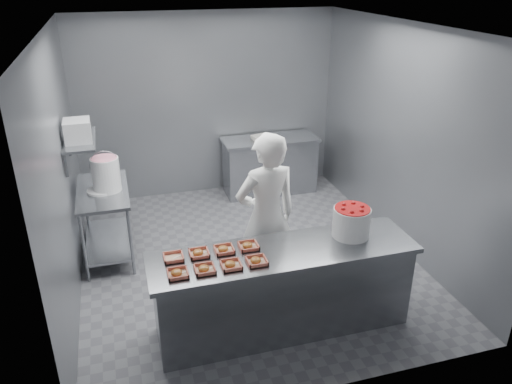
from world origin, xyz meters
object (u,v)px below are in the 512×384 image
at_px(tray_3, 256,261).
at_px(glaze_bucket, 106,174).
at_px(prep_table, 105,212).
at_px(tray_5, 199,253).
at_px(back_counter, 270,165).
at_px(appliance, 78,131).
at_px(tray_2, 231,265).
at_px(service_counter, 283,289).
at_px(tray_7, 248,246).
at_px(strawberry_tub, 351,221).
at_px(tray_1, 205,269).
at_px(tray_6, 224,249).
at_px(tray_0, 177,273).
at_px(worker, 266,218).
at_px(tray_4, 173,257).

bearing_deg(tray_3, glaze_bucket, 121.65).
height_order(prep_table, tray_5, tray_5).
distance_m(back_counter, appliance, 3.30).
bearing_deg(tray_2, service_counter, 14.06).
distance_m(tray_7, appliance, 2.41).
height_order(tray_3, strawberry_tub, strawberry_tub).
bearing_deg(tray_3, tray_2, 180.00).
bearing_deg(strawberry_tub, tray_1, -171.65).
distance_m(tray_6, glaze_bucket, 2.06).
relative_size(tray_0, tray_1, 1.00).
bearing_deg(worker, tray_3, 58.77).
distance_m(tray_5, glaze_bucket, 1.95).
bearing_deg(back_counter, tray_4, -121.86).
xyz_separation_m(tray_7, appliance, (-1.50, 1.72, 0.76)).
bearing_deg(tray_6, tray_5, 180.00).
bearing_deg(tray_0, tray_7, 21.16).
height_order(tray_2, glaze_bucket, glaze_bucket).
bearing_deg(tray_3, tray_5, 149.86).
relative_size(glaze_bucket, appliance, 1.54).
xyz_separation_m(back_counter, tray_0, (-1.94, -3.39, 0.47)).
relative_size(prep_table, worker, 0.64).
xyz_separation_m(service_counter, appliance, (-1.82, 1.85, 1.23)).
relative_size(tray_0, tray_2, 1.00).
bearing_deg(prep_table, worker, -38.84).
bearing_deg(worker, back_counter, -116.08).
distance_m(tray_0, worker, 1.29).
height_order(back_counter, worker, worker).
bearing_deg(service_counter, prep_table, 130.24).
distance_m(tray_2, worker, 0.94).
distance_m(tray_5, worker, 0.94).
height_order(tray_4, glaze_bucket, glaze_bucket).
xyz_separation_m(tray_0, strawberry_tub, (1.77, 0.22, 0.14)).
xyz_separation_m(tray_6, tray_7, (0.24, 0.00, 0.00)).
xyz_separation_m(tray_0, tray_4, (0.00, 0.28, -0.00)).
xyz_separation_m(prep_table, tray_1, (0.85, -2.09, 0.33)).
bearing_deg(appliance, tray_3, -54.25).
bearing_deg(tray_3, back_counter, 70.26).
height_order(tray_4, tray_5, tray_5).
bearing_deg(glaze_bucket, back_counter, 28.31).
bearing_deg(strawberry_tub, tray_4, 178.24).
distance_m(prep_table, tray_1, 2.28).
bearing_deg(appliance, tray_1, -64.10).
distance_m(back_counter, tray_0, 3.93).
distance_m(tray_4, appliance, 2.04).
distance_m(tray_1, tray_6, 0.37).
xyz_separation_m(tray_1, strawberry_tub, (1.53, 0.22, 0.14)).
distance_m(tray_7, worker, 0.58).
relative_size(tray_2, appliance, 0.57).
bearing_deg(service_counter, tray_7, 156.21).
xyz_separation_m(tray_3, tray_4, (-0.72, 0.28, -0.00)).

